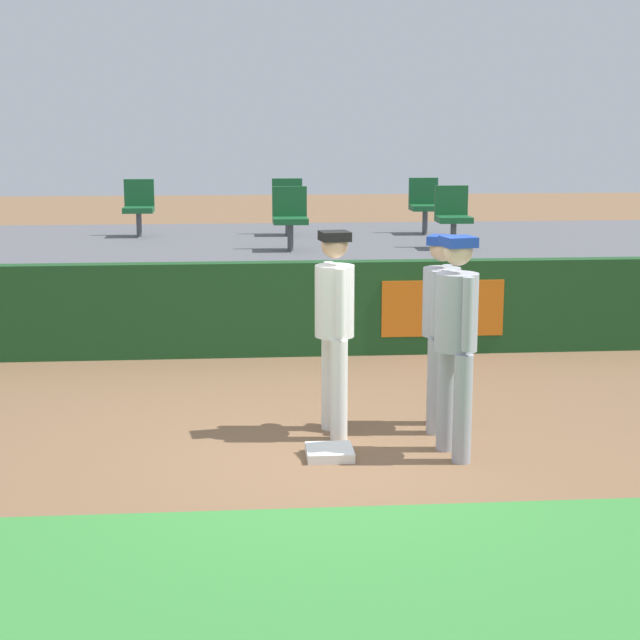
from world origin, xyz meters
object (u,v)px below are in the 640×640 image
player_coach_visitor (441,318)px  seat_back_center (288,204)px  player_fielder_home (335,319)px  seat_front_right (453,214)px  first_base (330,453)px  seat_back_right (425,203)px  player_runner_visitor (456,331)px  seat_front_center (290,215)px  seat_back_left (139,205)px

player_coach_visitor → seat_back_center: bearing=-145.3°
player_fielder_home → seat_front_right: seat_front_right is taller
first_base → seat_back_right: seat_back_right is taller
player_runner_visitor → seat_front_center: bearing=179.5°
seat_back_left → player_runner_visitor: bearing=-65.4°
player_runner_visitor → seat_back_center: bearing=176.2°
player_fielder_home → player_coach_visitor: size_ratio=1.03×
player_fielder_home → seat_back_center: (-0.09, 6.44, 0.50)m
first_base → seat_front_center: bearing=90.5°
player_coach_visitor → seat_back_left: seat_back_left is taller
seat_front_center → seat_back_right: bearing=40.0°
seat_back_right → seat_back_center: (-2.09, 0.00, 0.00)m
player_coach_visitor → seat_back_center: size_ratio=2.16×
first_base → player_runner_visitor: (1.06, -0.05, 1.06)m
first_base → player_fielder_home: 1.23m
player_fielder_home → seat_back_left: size_ratio=2.22×
seat_front_center → seat_front_right: bearing=-0.0°
player_fielder_home → seat_back_right: size_ratio=2.22×
player_fielder_home → seat_front_center: bearing=173.0°
seat_back_right → seat_front_center: same height
player_coach_visitor → seat_front_center: seat_front_center is taller
seat_back_right → player_fielder_home: bearing=-107.2°
seat_back_center → seat_front_right: same height
seat_front_right → player_coach_visitor: bearing=-103.1°
seat_back_right → seat_back_left: bearing=-180.0°
seat_front_right → seat_back_center: bearing=140.0°
seat_back_right → seat_front_right: bearing=-88.3°
player_fielder_home → seat_back_left: 6.86m
player_fielder_home → seat_back_left: bearing=-169.2°
seat_back_right → seat_back_center: same height
player_fielder_home → seat_front_center: size_ratio=2.22×
seat_back_right → seat_front_right: (0.05, -1.80, 0.00)m
first_base → seat_front_right: seat_front_right is taller
player_coach_visitor → seat_back_right: size_ratio=2.16×
seat_back_left → seat_back_center: size_ratio=1.00×
first_base → seat_back_center: 7.26m
player_fielder_home → player_coach_visitor: 0.99m
player_fielder_home → player_runner_visitor: size_ratio=0.99×
seat_back_left → seat_front_center: 2.81m
first_base → seat_back_right: bearing=73.5°
player_runner_visitor → seat_back_left: (-3.27, 7.15, 0.48)m
seat_back_center → player_runner_visitor: bearing=-81.7°
seat_back_right → first_base: bearing=-106.5°
seat_front_right → first_base: bearing=-112.1°
first_base → seat_front_right: bearing=67.9°
player_runner_visitor → seat_back_left: size_ratio=2.26×
seat_back_left → seat_front_right: bearing=-22.4°
first_base → seat_back_center: seat_back_center is taller
seat_back_center → seat_front_right: size_ratio=1.00×
player_runner_visitor → player_coach_visitor: (0.03, 0.79, -0.05)m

